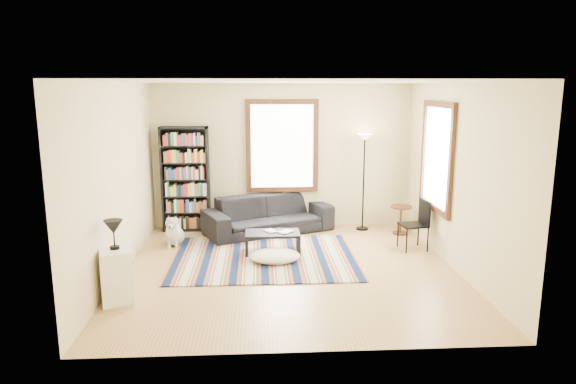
{
  "coord_description": "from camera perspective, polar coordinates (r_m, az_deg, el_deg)",
  "views": [
    {
      "loc": [
        -0.46,
        -7.4,
        2.72
      ],
      "look_at": [
        0.0,
        0.5,
        1.1
      ],
      "focal_mm": 32.0,
      "sensor_mm": 36.0,
      "label": 1
    }
  ],
  "objects": [
    {
      "name": "book_a",
      "position": [
        8.53,
        -2.4,
        -4.43
      ],
      "size": [
        0.27,
        0.25,
        0.02
      ],
      "primitive_type": "imported",
      "rotation": [
        0.0,
        0.0,
        0.63
      ],
      "color": "beige",
      "rests_on": "coffee_table"
    },
    {
      "name": "dog",
      "position": [
        9.2,
        -12.52,
        -4.17
      ],
      "size": [
        0.41,
        0.56,
        0.54
      ],
      "primitive_type": null,
      "rotation": [
        0.0,
        0.0,
        -0.06
      ],
      "color": "beige",
      "rests_on": "floor"
    },
    {
      "name": "table_lamp",
      "position": [
        6.88,
        -18.78,
        -4.51
      ],
      "size": [
        0.3,
        0.3,
        0.38
      ],
      "primitive_type": null,
      "rotation": [
        0.0,
        0.0,
        -0.3
      ],
      "color": "black",
      "rests_on": "white_cabinet"
    },
    {
      "name": "wall_front",
      "position": [
        5.05,
        2.01,
        -3.6
      ],
      "size": [
        5.0,
        0.1,
        2.8
      ],
      "primitive_type": "cube",
      "color": "#CEB88B",
      "rests_on": "floor"
    },
    {
      "name": "ceiling",
      "position": [
        7.42,
        0.23,
        12.57
      ],
      "size": [
        5.0,
        5.0,
        0.1
      ],
      "primitive_type": "cube",
      "color": "white",
      "rests_on": "floor"
    },
    {
      "name": "window_back",
      "position": [
        9.95,
        -0.66,
        5.1
      ],
      "size": [
        1.2,
        0.06,
        1.6
      ],
      "primitive_type": "cube",
      "color": "white",
      "rests_on": "wall_back"
    },
    {
      "name": "floor_lamp",
      "position": [
        9.92,
        8.4,
        1.05
      ],
      "size": [
        0.4,
        0.4,
        1.86
      ],
      "primitive_type": null,
      "rotation": [
        0.0,
        0.0,
        -0.43
      ],
      "color": "black",
      "rests_on": "floor"
    },
    {
      "name": "wall_back",
      "position": [
        10.05,
        -0.68,
        4.02
      ],
      "size": [
        5.0,
        0.1,
        2.8
      ],
      "primitive_type": "cube",
      "color": "#CEB88B",
      "rests_on": "floor"
    },
    {
      "name": "book_b",
      "position": [
        8.59,
        -0.74,
        -4.32
      ],
      "size": [
        0.3,
        0.3,
        0.02
      ],
      "primitive_type": "imported",
      "rotation": [
        0.0,
        0.0,
        -0.75
      ],
      "color": "beige",
      "rests_on": "coffee_table"
    },
    {
      "name": "sofa",
      "position": [
        9.75,
        -2.19,
        -2.51
      ],
      "size": [
        1.82,
        2.57,
        0.7
      ],
      "primitive_type": "imported",
      "rotation": [
        0.0,
        0.0,
        0.41
      ],
      "color": "black",
      "rests_on": "floor"
    },
    {
      "name": "floor_cushion",
      "position": [
        8.18,
        -1.48,
        -7.11
      ],
      "size": [
        0.9,
        0.74,
        0.2
      ],
      "primitive_type": "ellipsoid",
      "rotation": [
        0.0,
        0.0,
        0.18
      ],
      "color": "silver",
      "rests_on": "floor"
    },
    {
      "name": "rug",
      "position": [
        8.4,
        -2.65,
        -7.26
      ],
      "size": [
        2.94,
        2.35,
        0.02
      ],
      "primitive_type": "cube",
      "color": "#0B1A39",
      "rests_on": "floor"
    },
    {
      "name": "floor",
      "position": [
        7.92,
        0.21,
        -8.91
      ],
      "size": [
        5.0,
        5.0,
        0.1
      ],
      "primitive_type": "cube",
      "color": "tan",
      "rests_on": "ground"
    },
    {
      "name": "folding_chair",
      "position": [
        8.96,
        13.74,
        -3.58
      ],
      "size": [
        0.47,
        0.45,
        0.86
      ],
      "primitive_type": "cube",
      "rotation": [
        0.0,
        0.0,
        0.14
      ],
      "color": "black",
      "rests_on": "floor"
    },
    {
      "name": "side_table",
      "position": [
        9.89,
        12.41,
        -3.06
      ],
      "size": [
        0.51,
        0.51,
        0.54
      ],
      "primitive_type": "cylinder",
      "rotation": [
        0.0,
        0.0,
        0.33
      ],
      "color": "#412610",
      "rests_on": "floor"
    },
    {
      "name": "wall_left",
      "position": [
        7.81,
        -18.81,
        1.2
      ],
      "size": [
        0.1,
        5.0,
        2.8
      ],
      "primitive_type": "cube",
      "color": "#CEB88B",
      "rests_on": "floor"
    },
    {
      "name": "window_right",
      "position": [
        8.78,
        16.22,
        3.78
      ],
      "size": [
        0.06,
        1.2,
        1.6
      ],
      "primitive_type": "cube",
      "color": "white",
      "rests_on": "wall_right"
    },
    {
      "name": "bookshelf",
      "position": [
        9.97,
        -11.32,
        1.41
      ],
      "size": [
        0.9,
        0.3,
        2.0
      ],
      "primitive_type": "cube",
      "color": "black",
      "rests_on": "floor"
    },
    {
      "name": "wall_right",
      "position": [
        8.1,
        18.54,
        1.58
      ],
      "size": [
        0.1,
        5.0,
        2.8
      ],
      "primitive_type": "cube",
      "color": "#CEB88B",
      "rests_on": "floor"
    },
    {
      "name": "white_cabinet",
      "position": [
        7.04,
        -18.5,
        -8.74
      ],
      "size": [
        0.5,
        0.59,
        0.7
      ],
      "primitive_type": "cube",
      "rotation": [
        0.0,
        0.0,
        0.28
      ],
      "color": "white",
      "rests_on": "floor"
    },
    {
      "name": "coffee_table",
      "position": [
        8.59,
        -1.72,
        -5.64
      ],
      "size": [
        0.94,
        0.58,
        0.36
      ],
      "primitive_type": "cube",
      "rotation": [
        0.0,
        0.0,
        -0.09
      ],
      "color": "black",
      "rests_on": "floor"
    }
  ]
}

